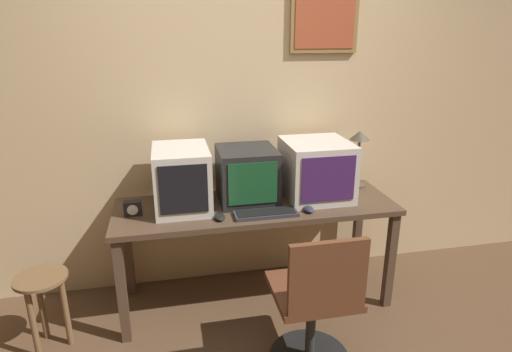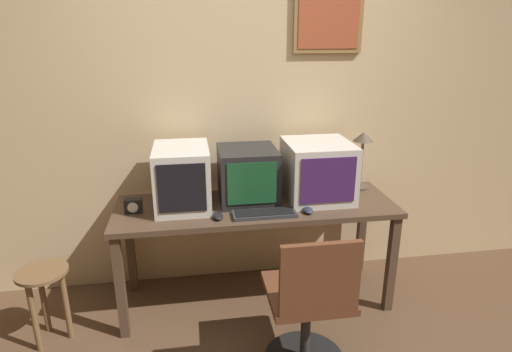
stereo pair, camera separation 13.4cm
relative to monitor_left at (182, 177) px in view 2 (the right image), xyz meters
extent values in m
cube|color=#D1B284|center=(0.48, 0.35, 0.36)|extent=(8.00, 0.05, 2.60)
cube|color=olive|center=(1.04, 0.31, 0.97)|extent=(0.49, 0.02, 0.43)
cube|color=#AD4C2D|center=(1.04, 0.30, 0.97)|extent=(0.43, 0.01, 0.37)
cube|color=#4C3828|center=(0.48, -0.06, -0.22)|extent=(1.86, 0.62, 0.04)
cube|color=#4C3828|center=(-0.41, -0.32, -0.59)|extent=(0.06, 0.06, 0.70)
cube|color=#4C3828|center=(1.36, -0.32, -0.59)|extent=(0.06, 0.06, 0.70)
cube|color=#4C3828|center=(-0.41, 0.21, -0.59)|extent=(0.06, 0.06, 0.70)
cube|color=#4C3828|center=(1.36, 0.21, -0.59)|extent=(0.06, 0.06, 0.70)
cube|color=beige|center=(0.00, 0.00, 0.00)|extent=(0.35, 0.46, 0.40)
cube|color=black|center=(0.00, -0.23, 0.01)|extent=(0.29, 0.01, 0.30)
cube|color=black|center=(0.44, 0.04, -0.02)|extent=(0.38, 0.40, 0.36)
cube|color=#194C28|center=(0.44, -0.16, -0.01)|extent=(0.32, 0.01, 0.27)
cube|color=beige|center=(0.91, 0.00, 0.00)|extent=(0.44, 0.46, 0.39)
cube|color=#3D1E56|center=(0.91, -0.23, 0.00)|extent=(0.36, 0.01, 0.30)
cube|color=#333338|center=(0.50, -0.25, -0.19)|extent=(0.40, 0.14, 0.02)
cube|color=black|center=(0.50, -0.25, -0.18)|extent=(0.37, 0.11, 0.00)
ellipsoid|color=#282D3D|center=(0.78, -0.24, -0.18)|extent=(0.06, 0.11, 0.03)
ellipsoid|color=black|center=(0.21, -0.24, -0.18)|extent=(0.07, 0.12, 0.03)
cube|color=black|center=(-0.32, -0.06, -0.15)|extent=(0.11, 0.06, 0.09)
cylinder|color=white|center=(-0.32, -0.10, -0.15)|extent=(0.07, 0.00, 0.07)
cylinder|color=#4C4233|center=(1.28, 0.13, -0.19)|extent=(0.13, 0.13, 0.02)
cylinder|color=#4C4233|center=(1.28, 0.13, -0.01)|extent=(0.02, 0.02, 0.35)
cone|color=#4C4233|center=(1.28, 0.13, 0.19)|extent=(0.14, 0.14, 0.06)
cylinder|color=#282828|center=(0.66, -0.71, -0.70)|extent=(0.06, 0.06, 0.43)
cube|color=brown|center=(0.66, -0.71, -0.47)|extent=(0.45, 0.45, 0.04)
cube|color=brown|center=(0.66, -0.92, -0.25)|extent=(0.41, 0.04, 0.39)
cylinder|color=brown|center=(-0.85, -0.28, -0.46)|extent=(0.30, 0.30, 0.02)
cylinder|color=brown|center=(-0.75, -0.28, -0.70)|extent=(0.04, 0.04, 0.47)
cylinder|color=brown|center=(-0.90, -0.19, -0.70)|extent=(0.04, 0.04, 0.47)
cylinder|color=brown|center=(-0.90, -0.37, -0.70)|extent=(0.04, 0.04, 0.47)
camera|label=1|loc=(-0.07, -2.65, 0.91)|focal=30.00mm
camera|label=2|loc=(0.06, -2.67, 0.91)|focal=30.00mm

